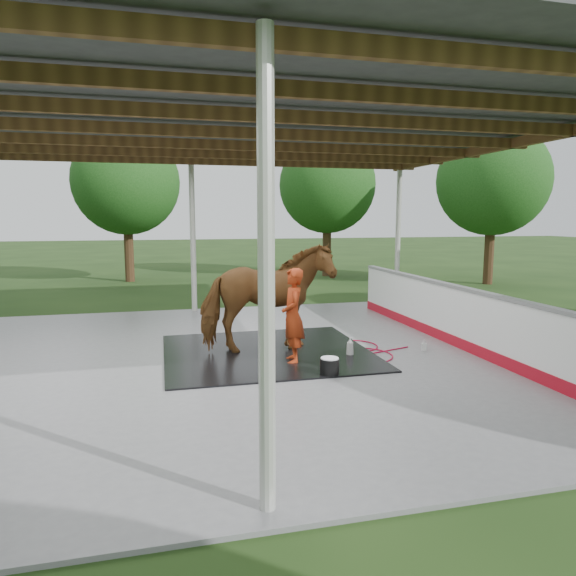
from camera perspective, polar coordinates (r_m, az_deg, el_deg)
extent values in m
plane|color=#1E3814|center=(9.02, -8.38, -8.12)|extent=(100.00, 100.00, 0.00)
cube|color=slate|center=(9.01, -8.38, -7.97)|extent=(12.00, 10.00, 0.05)
cylinder|color=beige|center=(4.05, -2.42, 0.80)|extent=(0.14, 0.14, 3.85)
cylinder|color=beige|center=(13.37, -10.53, 5.61)|extent=(0.14, 0.14, 3.85)
cylinder|color=beige|center=(14.84, 12.12, 5.78)|extent=(0.14, 0.14, 3.85)
cube|color=brown|center=(4.43, -3.15, 25.96)|extent=(12.00, 0.10, 0.18)
cube|color=brown|center=(5.86, -6.10, 21.43)|extent=(12.00, 0.10, 0.18)
cube|color=brown|center=(7.31, -7.80, 18.66)|extent=(12.00, 0.10, 0.18)
cube|color=brown|center=(8.78, -8.90, 16.81)|extent=(12.00, 0.10, 0.18)
cube|color=brown|center=(10.26, -9.67, 15.48)|extent=(12.00, 0.10, 0.18)
cube|color=brown|center=(11.75, -10.24, 14.49)|extent=(12.00, 0.10, 0.18)
cube|color=brown|center=(13.23, -10.68, 13.72)|extent=(12.00, 0.10, 0.18)
cube|color=brown|center=(10.90, 23.65, 14.49)|extent=(0.12, 10.00, 0.18)
cube|color=#38383A|center=(8.82, -8.93, 18.09)|extent=(12.60, 10.60, 0.10)
cube|color=#A80E1E|center=(10.44, 17.69, -5.35)|extent=(0.14, 8.00, 0.20)
cube|color=white|center=(10.35, 17.83, -2.65)|extent=(0.12, 8.00, 1.00)
cube|color=slate|center=(10.27, 17.95, 0.20)|extent=(0.16, 8.00, 0.06)
cylinder|color=#382314|center=(20.72, -17.24, 3.72)|extent=(0.36, 0.36, 2.20)
sphere|color=#194714|center=(20.71, -17.55, 11.19)|extent=(4.00, 4.00, 4.00)
cylinder|color=#382314|center=(21.77, 4.33, 4.24)|extent=(0.36, 0.36, 2.20)
sphere|color=#194714|center=(21.77, 4.40, 11.35)|extent=(4.00, 4.00, 4.00)
cylinder|color=#382314|center=(20.44, 21.42, 3.48)|extent=(0.36, 0.36, 2.20)
sphere|color=#194714|center=(20.44, 21.81, 11.05)|extent=(4.00, 4.00, 4.00)
cube|color=black|center=(9.33, -2.34, -7.10)|extent=(3.62, 3.40, 0.03)
imported|color=brown|center=(9.12, -2.38, -1.10)|extent=(2.35, 1.15, 1.95)
imported|color=#AE3212|center=(8.55, 0.55, -3.10)|extent=(0.43, 0.61, 1.59)
cylinder|color=black|center=(8.02, 4.64, -8.74)|extent=(0.30, 0.30, 0.26)
cylinder|color=white|center=(7.99, 4.65, -7.83)|extent=(0.28, 0.28, 0.03)
imported|color=silver|center=(9.14, 6.90, -6.47)|extent=(0.18, 0.18, 0.34)
imported|color=#338CD8|center=(9.76, 14.88, -6.16)|extent=(0.12, 0.12, 0.20)
torus|color=#A80C2F|center=(9.19, 8.35, -7.42)|extent=(1.05, 1.05, 0.02)
torus|color=#A80C2F|center=(9.82, 7.33, -6.40)|extent=(0.90, 0.90, 0.02)
cylinder|color=#A80C2F|center=(9.46, 10.13, -7.02)|extent=(1.35, 0.46, 0.02)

